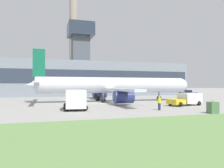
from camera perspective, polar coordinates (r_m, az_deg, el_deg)
The scene contains 10 objects.
ground_plane at distance 37.82m, azimuth -3.21°, elevation -5.00°, with size 400.00×400.00×0.00m, color #999691.
terminal_building at distance 65.66m, azimuth -8.98°, elevation 1.89°, with size 68.69×10.22×21.55m.
smokestack_left at distance 90.51m, azimuth -10.08°, elevation 10.16°, with size 3.64×3.64×39.00m.
airplane at distance 41.29m, azimuth 0.16°, elevation -0.51°, with size 31.71×29.84×9.35m.
pushback_tug at distance 49.63m, azimuth 19.30°, elevation -2.81°, with size 3.88×3.07×2.07m.
baggage_truck at distance 27.94m, azimuth -9.59°, elevation -4.09°, with size 3.29×6.39×2.48m.
fuel_truck at distance 35.11m, azimuth 18.95°, elevation -3.80°, with size 5.97×3.49×1.85m.
ground_crew_person at distance 27.48m, azimuth 12.26°, elevation -4.83°, with size 0.43×0.43×1.76m.
traffic_cone_near_nose at distance 40.86m, azimuth 24.81°, elevation -4.14°, with size 0.55×0.55×0.73m.
utility_cabinet at distance 26.13m, azimuth 24.84°, elevation -5.62°, with size 1.00×0.85×1.26m.
Camera 1 is at (-8.88, -36.64, 3.01)m, focal length 35.00 mm.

